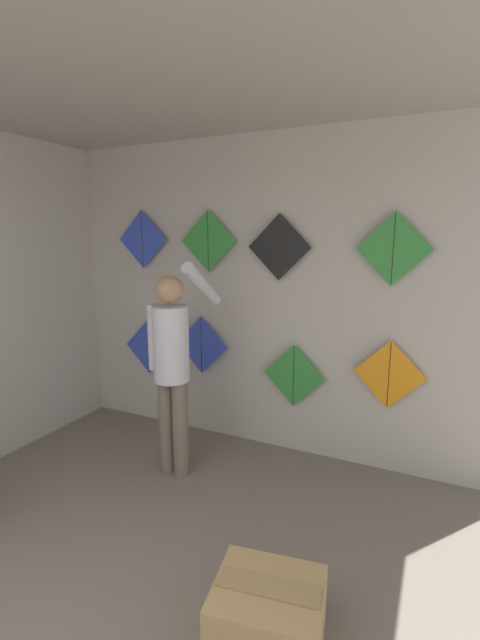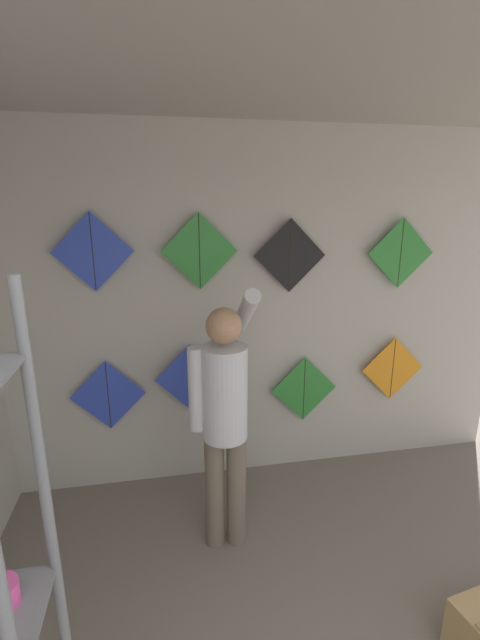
{
  "view_description": "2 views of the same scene",
  "coord_description": "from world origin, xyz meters",
  "px_view_note": "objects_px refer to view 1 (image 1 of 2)",
  "views": [
    {
      "loc": [
        1.58,
        -0.11,
        1.95
      ],
      "look_at": [
        0.05,
        3.1,
        1.24
      ],
      "focal_mm": 24.0,
      "sensor_mm": 36.0,
      "label": 1
    },
    {
      "loc": [
        -0.67,
        0.21,
        2.25
      ],
      "look_at": [
        -0.13,
        3.1,
        1.43
      ],
      "focal_mm": 24.0,
      "sensor_mm": 36.0,
      "label": 2
    }
  ],
  "objects_px": {
    "kite_4": "(142,239)",
    "kite_1": "(201,345)",
    "kite_0": "(148,347)",
    "kite_5": "(208,241)",
    "shopkeeper": "(172,358)",
    "cardboard_box": "(268,616)",
    "kite_3": "(389,375)",
    "kite_7": "(393,249)",
    "kite_6": "(279,247)",
    "kite_2": "(294,376)"
  },
  "relations": [
    {
      "from": "kite_1",
      "to": "kite_2",
      "type": "relative_size",
      "value": 1.0
    },
    {
      "from": "kite_1",
      "to": "kite_6",
      "type": "xyz_separation_m",
      "value": [
        0.78,
        0.0,
        0.94
      ]
    },
    {
      "from": "shopkeeper",
      "to": "cardboard_box",
      "type": "height_order",
      "value": "shopkeeper"
    },
    {
      "from": "kite_1",
      "to": "cardboard_box",
      "type": "bearing_deg",
      "value": -51.97
    },
    {
      "from": "kite_4",
      "to": "kite_7",
      "type": "bearing_deg",
      "value": 0.0
    },
    {
      "from": "kite_0",
      "to": "kite_7",
      "type": "distance_m",
      "value": 2.55
    },
    {
      "from": "kite_1",
      "to": "kite_5",
      "type": "relative_size",
      "value": 1.0
    },
    {
      "from": "kite_5",
      "to": "kite_6",
      "type": "xyz_separation_m",
      "value": [
        0.69,
        0.0,
        -0.05
      ]
    },
    {
      "from": "kite_7",
      "to": "cardboard_box",
      "type": "bearing_deg",
      "value": -98.24
    },
    {
      "from": "kite_3",
      "to": "kite_6",
      "type": "height_order",
      "value": "kite_6"
    },
    {
      "from": "shopkeeper",
      "to": "kite_3",
      "type": "xyz_separation_m",
      "value": [
        1.57,
        0.72,
        -0.13
      ]
    },
    {
      "from": "kite_3",
      "to": "kite_4",
      "type": "distance_m",
      "value": 2.6
    },
    {
      "from": "kite_4",
      "to": "kite_5",
      "type": "bearing_deg",
      "value": 0.0
    },
    {
      "from": "kite_6",
      "to": "kite_0",
      "type": "bearing_deg",
      "value": 180.0
    },
    {
      "from": "cardboard_box",
      "to": "kite_0",
      "type": "xyz_separation_m",
      "value": [
        -2.07,
        1.83,
        0.65
      ]
    },
    {
      "from": "kite_3",
      "to": "kite_4",
      "type": "height_order",
      "value": "kite_4"
    },
    {
      "from": "kite_1",
      "to": "kite_7",
      "type": "bearing_deg",
      "value": 0.0
    },
    {
      "from": "kite_4",
      "to": "kite_1",
      "type": "bearing_deg",
      "value": 0.0
    },
    {
      "from": "kite_1",
      "to": "kite_6",
      "type": "relative_size",
      "value": 1.0
    },
    {
      "from": "cardboard_box",
      "to": "kite_1",
      "type": "distance_m",
      "value": 2.44
    },
    {
      "from": "shopkeeper",
      "to": "kite_5",
      "type": "bearing_deg",
      "value": 99.61
    },
    {
      "from": "kite_4",
      "to": "kite_2",
      "type": "bearing_deg",
      "value": 0.0
    },
    {
      "from": "kite_3",
      "to": "kite_5",
      "type": "height_order",
      "value": "kite_5"
    },
    {
      "from": "cardboard_box",
      "to": "kite_6",
      "type": "relative_size",
      "value": 1.04
    },
    {
      "from": "cardboard_box",
      "to": "kite_1",
      "type": "relative_size",
      "value": 1.04
    },
    {
      "from": "kite_7",
      "to": "kite_5",
      "type": "bearing_deg",
      "value": 180.0
    },
    {
      "from": "kite_2",
      "to": "kite_3",
      "type": "xyz_separation_m",
      "value": [
        0.79,
        0.0,
        0.12
      ]
    },
    {
      "from": "kite_0",
      "to": "kite_4",
      "type": "bearing_deg",
      "value": 180.0
    },
    {
      "from": "kite_1",
      "to": "kite_6",
      "type": "distance_m",
      "value": 1.22
    },
    {
      "from": "kite_4",
      "to": "shopkeeper",
      "type": "bearing_deg",
      "value": -41.61
    },
    {
      "from": "kite_0",
      "to": "kite_1",
      "type": "bearing_deg",
      "value": 0.0
    },
    {
      "from": "kite_0",
      "to": "shopkeeper",
      "type": "bearing_deg",
      "value": -42.22
    },
    {
      "from": "kite_1",
      "to": "kite_0",
      "type": "bearing_deg",
      "value": 180.0
    },
    {
      "from": "kite_1",
      "to": "kite_4",
      "type": "distance_m",
      "value": 1.19
    },
    {
      "from": "kite_2",
      "to": "kite_4",
      "type": "height_order",
      "value": "kite_4"
    },
    {
      "from": "kite_5",
      "to": "kite_6",
      "type": "distance_m",
      "value": 0.69
    },
    {
      "from": "cardboard_box",
      "to": "kite_6",
      "type": "distance_m",
      "value": 2.57
    },
    {
      "from": "kite_6",
      "to": "kite_1",
      "type": "bearing_deg",
      "value": 180.0
    },
    {
      "from": "kite_2",
      "to": "kite_5",
      "type": "bearing_deg",
      "value": 180.0
    },
    {
      "from": "cardboard_box",
      "to": "kite_6",
      "type": "height_order",
      "value": "kite_6"
    },
    {
      "from": "kite_6",
      "to": "kite_7",
      "type": "relative_size",
      "value": 1.0
    },
    {
      "from": "kite_3",
      "to": "kite_2",
      "type": "bearing_deg",
      "value": 180.0
    },
    {
      "from": "kite_3",
      "to": "shopkeeper",
      "type": "bearing_deg",
      "value": -155.44
    },
    {
      "from": "kite_0",
      "to": "kite_5",
      "type": "bearing_deg",
      "value": 0.0
    },
    {
      "from": "cardboard_box",
      "to": "kite_5",
      "type": "relative_size",
      "value": 1.04
    },
    {
      "from": "shopkeeper",
      "to": "kite_0",
      "type": "distance_m",
      "value": 1.08
    },
    {
      "from": "kite_4",
      "to": "kite_6",
      "type": "height_order",
      "value": "kite_4"
    },
    {
      "from": "kite_4",
      "to": "kite_7",
      "type": "relative_size",
      "value": 1.0
    },
    {
      "from": "kite_0",
      "to": "kite_3",
      "type": "height_order",
      "value": "kite_3"
    },
    {
      "from": "kite_4",
      "to": "cardboard_box",
      "type": "bearing_deg",
      "value": -41.27
    }
  ]
}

